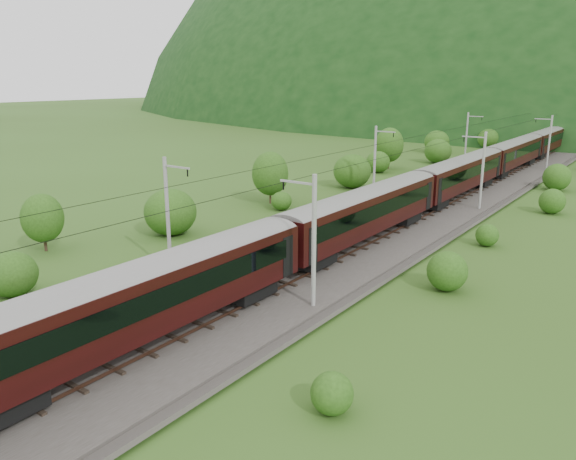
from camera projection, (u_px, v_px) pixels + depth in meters
The scene contains 14 objects.
ground at pixel (235, 288), 37.47m from camera, with size 600.00×600.00×0.00m, color #2F4B17.
railbed at pixel (316, 250), 45.28m from camera, with size 14.00×220.00×0.30m, color #38332D.
track_left at pixel (292, 242), 46.56m from camera, with size 2.40×220.00×0.27m.
track_right at pixel (342, 253), 43.87m from camera, with size 2.40×220.00×0.27m.
catenary_left at pixel (375, 159), 64.84m from camera, with size 2.54×192.28×8.00m.
catenary_right at pixel (482, 169), 57.96m from camera, with size 2.54×192.28×8.00m.
overhead_wires at pixel (318, 164), 43.45m from camera, with size 4.83×198.00×0.03m.
mountain_ridge at pixel (409, 101), 340.29m from camera, with size 336.00×280.00×132.00m, color #113311.
train at pixel (459, 169), 63.48m from camera, with size 3.03×167.15×5.27m.
hazard_post_near at pixel (508, 160), 89.52m from camera, with size 0.14×0.14×1.32m, color red.
hazard_post_far at pixel (423, 196), 61.55m from camera, with size 0.15×0.15×1.42m, color red.
signal at pixel (478, 156), 89.28m from camera, with size 0.24×0.24×2.13m.
vegetation_left at pixel (304, 176), 65.80m from camera, with size 12.14×143.47×6.28m.
vegetation_right at pixel (542, 207), 55.14m from camera, with size 6.80×110.45×3.16m.
Camera 1 is at (23.31, -26.52, 13.58)m, focal length 35.00 mm.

